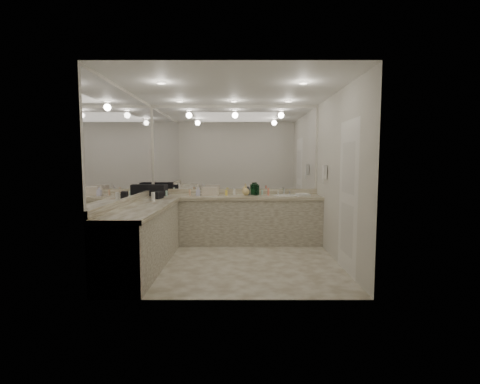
{
  "coord_description": "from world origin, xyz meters",
  "views": [
    {
      "loc": [
        0.11,
        -5.25,
        1.55
      ],
      "look_at": [
        0.1,
        0.4,
        1.04
      ],
      "focal_mm": 26.0,
      "sensor_mm": 36.0,
      "label": 1
    }
  ],
  "objects_px": {
    "wall_phone": "(325,172)",
    "sink": "(285,196)",
    "hand_towel": "(303,195)",
    "black_toiletry_bag": "(156,190)",
    "cream_cosmetic_case": "(210,191)",
    "soap_bottle_c": "(246,190)",
    "soap_bottle_a": "(198,190)",
    "soap_bottle_b": "(198,191)"
  },
  "relations": [
    {
      "from": "wall_phone",
      "to": "sink",
      "type": "bearing_deg",
      "value": 140.43
    },
    {
      "from": "wall_phone",
      "to": "cream_cosmetic_case",
      "type": "distance_m",
      "value": 2.11
    },
    {
      "from": "soap_bottle_a",
      "to": "soap_bottle_c",
      "type": "distance_m",
      "value": 0.9
    },
    {
      "from": "cream_cosmetic_case",
      "to": "hand_towel",
      "type": "xyz_separation_m",
      "value": [
        1.72,
        -0.13,
        -0.06
      ]
    },
    {
      "from": "black_toiletry_bag",
      "to": "soap_bottle_b",
      "type": "distance_m",
      "value": 0.78
    },
    {
      "from": "hand_towel",
      "to": "soap_bottle_a",
      "type": "height_order",
      "value": "soap_bottle_a"
    },
    {
      "from": "cream_cosmetic_case",
      "to": "soap_bottle_c",
      "type": "bearing_deg",
      "value": 10.25
    },
    {
      "from": "cream_cosmetic_case",
      "to": "soap_bottle_a",
      "type": "xyz_separation_m",
      "value": [
        -0.23,
        -0.03,
        0.02
      ]
    },
    {
      "from": "hand_towel",
      "to": "soap_bottle_b",
      "type": "relative_size",
      "value": 1.45
    },
    {
      "from": "wall_phone",
      "to": "hand_towel",
      "type": "distance_m",
      "value": 0.66
    },
    {
      "from": "hand_towel",
      "to": "soap_bottle_a",
      "type": "distance_m",
      "value": 1.95
    },
    {
      "from": "soap_bottle_a",
      "to": "soap_bottle_c",
      "type": "xyz_separation_m",
      "value": [
        0.9,
        0.04,
        -0.01
      ]
    },
    {
      "from": "sink",
      "to": "soap_bottle_c",
      "type": "distance_m",
      "value": 0.75
    },
    {
      "from": "sink",
      "to": "cream_cosmetic_case",
      "type": "height_order",
      "value": "cream_cosmetic_case"
    },
    {
      "from": "soap_bottle_a",
      "to": "soap_bottle_b",
      "type": "xyz_separation_m",
      "value": [
        0.01,
        -0.06,
        -0.02
      ]
    },
    {
      "from": "wall_phone",
      "to": "soap_bottle_b",
      "type": "height_order",
      "value": "wall_phone"
    },
    {
      "from": "wall_phone",
      "to": "soap_bottle_c",
      "type": "xyz_separation_m",
      "value": [
        -1.34,
        0.55,
        -0.36
      ]
    },
    {
      "from": "sink",
      "to": "wall_phone",
      "type": "distance_m",
      "value": 0.91
    },
    {
      "from": "hand_towel",
      "to": "soap_bottle_a",
      "type": "bearing_deg",
      "value": 177.04
    },
    {
      "from": "wall_phone",
      "to": "soap_bottle_c",
      "type": "relative_size",
      "value": 1.29
    },
    {
      "from": "hand_towel",
      "to": "soap_bottle_c",
      "type": "bearing_deg",
      "value": 172.09
    },
    {
      "from": "black_toiletry_bag",
      "to": "soap_bottle_c",
      "type": "bearing_deg",
      "value": 2.57
    },
    {
      "from": "sink",
      "to": "soap_bottle_b",
      "type": "relative_size",
      "value": 2.67
    },
    {
      "from": "soap_bottle_b",
      "to": "hand_towel",
      "type": "bearing_deg",
      "value": -1.14
    },
    {
      "from": "wall_phone",
      "to": "black_toiletry_bag",
      "type": "bearing_deg",
      "value": 171.08
    },
    {
      "from": "wall_phone",
      "to": "soap_bottle_c",
      "type": "bearing_deg",
      "value": 157.85
    },
    {
      "from": "wall_phone",
      "to": "soap_bottle_b",
      "type": "distance_m",
      "value": 2.3
    },
    {
      "from": "black_toiletry_bag",
      "to": "cream_cosmetic_case",
      "type": "height_order",
      "value": "black_toiletry_bag"
    },
    {
      "from": "soap_bottle_c",
      "to": "black_toiletry_bag",
      "type": "bearing_deg",
      "value": -177.43
    },
    {
      "from": "wall_phone",
      "to": "hand_towel",
      "type": "xyz_separation_m",
      "value": [
        -0.29,
        0.4,
        -0.43
      ]
    },
    {
      "from": "sink",
      "to": "black_toiletry_bag",
      "type": "distance_m",
      "value": 2.4
    },
    {
      "from": "black_toiletry_bag",
      "to": "cream_cosmetic_case",
      "type": "relative_size",
      "value": 1.27
    },
    {
      "from": "hand_towel",
      "to": "cream_cosmetic_case",
      "type": "bearing_deg",
      "value": 175.68
    },
    {
      "from": "wall_phone",
      "to": "soap_bottle_b",
      "type": "relative_size",
      "value": 1.46
    },
    {
      "from": "sink",
      "to": "black_toiletry_bag",
      "type": "bearing_deg",
      "value": -179.32
    },
    {
      "from": "hand_towel",
      "to": "wall_phone",
      "type": "bearing_deg",
      "value": -53.74
    },
    {
      "from": "cream_cosmetic_case",
      "to": "soap_bottle_c",
      "type": "xyz_separation_m",
      "value": [
        0.67,
        0.02,
        0.01
      ]
    },
    {
      "from": "soap_bottle_a",
      "to": "soap_bottle_c",
      "type": "relative_size",
      "value": 1.11
    },
    {
      "from": "wall_phone",
      "to": "hand_towel",
      "type": "height_order",
      "value": "wall_phone"
    },
    {
      "from": "sink",
      "to": "wall_phone",
      "type": "relative_size",
      "value": 1.83
    },
    {
      "from": "cream_cosmetic_case",
      "to": "hand_towel",
      "type": "bearing_deg",
      "value": 4.55
    },
    {
      "from": "sink",
      "to": "soap_bottle_a",
      "type": "relative_size",
      "value": 2.14
    }
  ]
}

